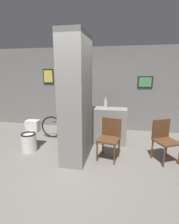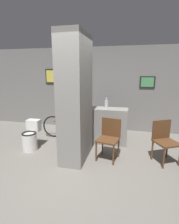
# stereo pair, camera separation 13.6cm
# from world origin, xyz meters

# --- Properties ---
(ground_plane) EXTENTS (14.00, 14.00, 0.00)m
(ground_plane) POSITION_xyz_m (0.00, 0.00, 0.00)
(ground_plane) COLOR slate
(wall_back) EXTENTS (8.00, 0.09, 2.60)m
(wall_back) POSITION_xyz_m (-0.00, 2.63, 1.30)
(wall_back) COLOR gray
(wall_back) RESTS_ON ground_plane
(pillar_center) EXTENTS (0.52, 1.02, 2.60)m
(pillar_center) POSITION_xyz_m (-0.07, 0.51, 1.30)
(pillar_center) COLOR gray
(pillar_center) RESTS_ON ground_plane
(counter_shelf) EXTENTS (1.21, 0.44, 0.94)m
(counter_shelf) POSITION_xyz_m (0.39, 1.47, 0.47)
(counter_shelf) COLOR gray
(counter_shelf) RESTS_ON ground_plane
(toilet) EXTENTS (0.35, 0.51, 0.70)m
(toilet) POSITION_xyz_m (-1.28, 0.64, 0.31)
(toilet) COLOR white
(toilet) RESTS_ON ground_plane
(chair_near_pillar) EXTENTS (0.51, 0.51, 0.87)m
(chair_near_pillar) POSITION_xyz_m (0.63, 0.64, 0.49)
(chair_near_pillar) COLOR brown
(chair_near_pillar) RESTS_ON ground_plane
(chair_by_doorway) EXTENTS (0.58, 0.58, 0.87)m
(chair_by_doorway) POSITION_xyz_m (1.77, 0.76, 0.49)
(chair_by_doorway) COLOR brown
(chair_by_doorway) RESTS_ON ground_plane
(bicycle) EXTENTS (1.54, 0.42, 0.68)m
(bicycle) POSITION_xyz_m (-0.63, 1.52, 0.33)
(bicycle) COLOR black
(bicycle) RESTS_ON ground_plane
(bottle_tall) EXTENTS (0.09, 0.09, 0.33)m
(bottle_tall) POSITION_xyz_m (0.43, 1.52, 1.06)
(bottle_tall) COLOR silver
(bottle_tall) RESTS_ON counter_shelf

